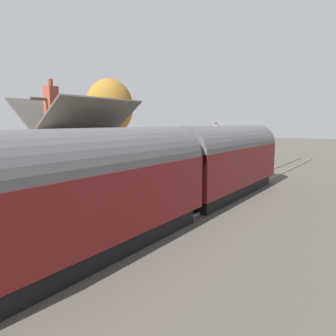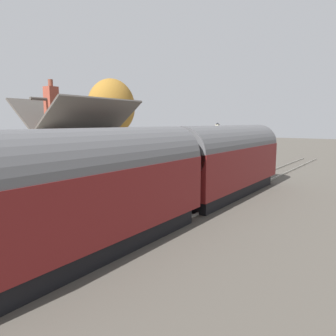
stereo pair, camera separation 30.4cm
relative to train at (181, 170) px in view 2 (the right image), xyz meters
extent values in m
plane|color=#4C473F|center=(3.30, 0.90, -2.22)|extent=(160.00, 160.00, 0.00)
cube|color=#A39B8C|center=(3.30, 5.22, -1.80)|extent=(32.00, 6.64, 0.85)
cube|color=beige|center=(3.30, 2.08, -1.36)|extent=(32.00, 0.36, 0.02)
cube|color=gray|center=(3.30, -0.72, -2.15)|extent=(52.00, 0.08, 0.14)
cube|color=gray|center=(3.30, 0.72, -2.15)|extent=(52.00, 0.08, 0.14)
cube|color=black|center=(5.44, 0.00, -1.87)|extent=(9.90, 2.29, 0.70)
cube|color=maroon|center=(5.44, 0.00, -0.37)|extent=(10.76, 2.70, 2.30)
cylinder|color=#515154|center=(5.44, 0.00, 0.78)|extent=(10.76, 2.65, 2.65)
cube|color=black|center=(5.44, 1.36, -0.08)|extent=(9.15, 0.03, 0.80)
cylinder|color=black|center=(8.67, 0.00, -1.87)|extent=(0.70, 2.16, 0.70)
cylinder|color=black|center=(2.21, 0.00, -1.87)|extent=(0.70, 2.16, 0.70)
cube|color=black|center=(10.84, 0.00, 0.03)|extent=(0.04, 2.16, 0.90)
cylinder|color=#F2EDCC|center=(10.86, 0.00, -0.95)|extent=(0.06, 0.24, 0.24)
cube|color=red|center=(10.90, 0.00, -1.40)|extent=(0.16, 2.56, 0.24)
cube|color=black|center=(-5.64, 0.00, -1.87)|extent=(9.57, 2.29, 0.70)
cube|color=maroon|center=(-5.64, 0.00, -0.37)|extent=(10.40, 2.70, 2.30)
cylinder|color=#515154|center=(-5.64, 0.00, 0.78)|extent=(10.40, 2.65, 2.65)
cube|color=black|center=(-5.64, 1.36, -0.08)|extent=(8.84, 0.03, 0.80)
cylinder|color=black|center=(-2.52, 0.00, -1.87)|extent=(0.70, 2.16, 0.70)
cylinder|color=black|center=(-8.76, 0.00, -1.87)|extent=(0.70, 2.16, 0.70)
cube|color=silver|center=(-0.71, 6.41, 0.19)|extent=(5.40, 4.24, 3.13)
cube|color=#47423D|center=(-0.71, 5.35, 2.60)|extent=(5.90, 2.38, 1.92)
cube|color=#47423D|center=(-0.71, 7.47, 2.60)|extent=(5.90, 2.38, 1.92)
cylinder|color=#47423D|center=(-0.71, 6.41, 3.45)|extent=(5.90, 0.16, 0.16)
cube|color=brown|center=(-2.46, 6.41, 2.93)|extent=(0.56, 0.56, 2.35)
cylinder|color=brown|center=(-2.46, 6.41, 4.29)|extent=(0.24, 0.24, 0.36)
cube|color=slate|center=(-0.69, 4.27, -0.32)|extent=(0.90, 0.06, 2.10)
cube|color=slate|center=(-2.09, 4.27, 0.33)|extent=(0.80, 0.05, 1.10)
cube|color=slate|center=(0.71, 4.27, 0.33)|extent=(0.80, 0.05, 1.10)
cube|color=#26727F|center=(11.24, 4.04, -0.92)|extent=(1.41, 0.44, 0.06)
cube|color=#26727F|center=(11.23, 3.86, -0.69)|extent=(1.40, 0.15, 0.40)
cube|color=black|center=(10.68, 4.05, -1.15)|extent=(0.07, 0.36, 0.44)
cube|color=black|center=(11.80, 4.02, -1.15)|extent=(0.07, 0.36, 0.44)
cube|color=#26727F|center=(7.64, 4.34, -0.92)|extent=(1.42, 0.46, 0.06)
cube|color=#26727F|center=(7.65, 4.16, -0.69)|extent=(1.40, 0.17, 0.40)
cube|color=black|center=(7.08, 4.32, -1.15)|extent=(0.08, 0.36, 0.44)
cube|color=black|center=(8.20, 4.37, -1.15)|extent=(0.08, 0.36, 0.44)
cylinder|color=gray|center=(7.04, 3.04, -1.23)|extent=(0.43, 0.43, 0.29)
ellipsoid|color=olive|center=(7.04, 3.04, -0.91)|extent=(0.51, 0.51, 0.59)
cylinder|color=teal|center=(-3.54, 2.85, -1.18)|extent=(0.44, 0.44, 0.38)
ellipsoid|color=olive|center=(-3.54, 2.85, -0.83)|extent=(0.46, 0.46, 0.42)
cylinder|color=black|center=(6.50, 4.50, -1.20)|extent=(0.52, 0.52, 0.35)
ellipsoid|color=olive|center=(6.50, 4.50, -0.78)|extent=(0.70, 0.70, 0.83)
cone|color=#F14F7E|center=(6.50, 4.50, -0.54)|extent=(0.13, 0.13, 0.28)
cylinder|color=black|center=(13.82, 5.37, -1.19)|extent=(0.41, 0.41, 0.36)
ellipsoid|color=#4C8C2D|center=(13.82, 5.37, -0.84)|extent=(0.50, 0.50, 0.40)
cylinder|color=black|center=(9.57, 2.83, 0.23)|extent=(0.10, 0.10, 3.20)
cylinder|color=black|center=(9.57, 2.83, 1.68)|extent=(0.05, 0.50, 0.05)
cube|color=beige|center=(9.57, 2.83, 1.97)|extent=(0.24, 0.24, 0.32)
cone|color=black|center=(9.57, 2.83, 2.19)|extent=(0.32, 0.32, 0.14)
cylinder|color=black|center=(4.46, 2.79, -0.82)|extent=(0.06, 0.06, 1.10)
cylinder|color=black|center=(5.06, 2.79, -0.82)|extent=(0.06, 0.06, 1.10)
cube|color=maroon|center=(4.76, 2.79, -0.05)|extent=(0.90, 0.06, 0.44)
cube|color=black|center=(4.76, 2.79, -0.05)|extent=(0.96, 0.03, 0.50)
cylinder|color=#4C3828|center=(6.66, 11.12, -0.14)|extent=(0.24, 0.24, 4.16)
ellipsoid|color=olive|center=(6.66, 11.12, 3.54)|extent=(4.16, 3.66, 4.59)
camera|label=1|loc=(-13.23, -8.12, 2.30)|focal=34.74mm
camera|label=2|loc=(-13.06, -8.37, 2.30)|focal=34.74mm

